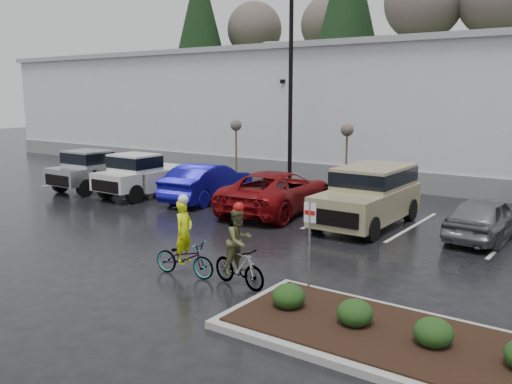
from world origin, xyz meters
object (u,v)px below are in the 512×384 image
Objects in this scene: sapling_west at (236,129)px; car_blue at (208,182)px; pickup_silver at (103,169)px; car_red at (277,191)px; fire_lane_sign at (310,236)px; car_grey at (485,218)px; sapling_mid at (347,134)px; suv_tan at (367,197)px; pickup_white at (150,174)px; cyclist_hivis at (184,250)px; cyclist_olive at (239,256)px; lamppost at (291,69)px.

car_blue is (2.64, -5.49, -1.91)m from sapling_west.
sapling_west is 0.65× the size of car_blue.
car_red is at bearing 2.70° from pickup_silver.
car_grey is (2.09, 7.51, -0.71)m from fire_lane_sign.
sapling_mid is 7.06m from suv_tan.
pickup_silver reaches higher than car_grey.
pickup_white is at bearing 2.73° from car_blue.
sapling_west is at bearing 25.98° from cyclist_hivis.
cyclist_olive is (3.63, -13.22, -1.96)m from sapling_mid.
car_red is 3.81m from suv_tan.
suv_tan is 3.82m from car_grey.
cyclist_hivis is at bearing -169.97° from fire_lane_sign.
cyclist_olive is (3.80, -7.52, -0.05)m from car_red.
pickup_silver is at bearing -148.07° from sapling_mid.
suv_tan is (3.80, -0.11, 0.21)m from car_red.
sapling_west is 6.22m from pickup_white.
fire_lane_sign is at bearing 135.32° from car_blue.
fire_lane_sign is 0.44× the size of car_blue.
fire_lane_sign reaches higher than suv_tan.
car_grey is (11.25, 0.20, -0.12)m from car_blue.
pickup_silver is 3.00m from pickup_white.
car_grey is at bearing -20.84° from sapling_west.
sapling_mid is at bearing 0.00° from sapling_west.
fire_lane_sign is at bearing -23.62° from pickup_silver.
cyclist_olive is at bearing -166.00° from fire_lane_sign.
car_blue is (6.03, 0.67, -0.17)m from pickup_silver.
cyclist_olive is at bearing -27.58° from pickup_silver.
sapling_mid is 0.62× the size of pickup_white.
cyclist_olive is (10.13, -13.22, -1.96)m from sapling_west.
fire_lane_sign is 8.99m from car_red.
car_red is 2.85× the size of cyclist_olive.
cyclist_hivis is (2.03, -13.38, -2.07)m from sapling_mid.
lamppost reaches higher than sapling_mid.
car_blue is at bearing -64.29° from sapling_west.
cyclist_olive is (10.52, -7.26, -0.21)m from pickup_white.
pickup_silver is at bearing 71.22° from cyclist_olive.
lamppost is 4.38× the size of cyclist_hivis.
cyclist_olive is at bearing -90.75° from cyclist_hivis.
cyclist_olive is (13.51, -7.06, -0.21)m from pickup_silver.
car_blue is at bearing 4.66° from car_grey.
suv_tan is at bearing 171.43° from car_blue.
lamppost is 8.12m from pickup_white.
pickup_white reaches higher than car_grey.
suv_tan is 7.74m from cyclist_hivis.
car_blue is 0.97× the size of suv_tan.
car_blue is at bearing 52.87° from cyclist_olive.
fire_lane_sign is 13.99m from pickup_white.
lamppost is 4.48× the size of cyclist_olive.
fire_lane_sign is 7.19m from suv_tan.
lamppost is at bearing -112.91° from car_blue.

